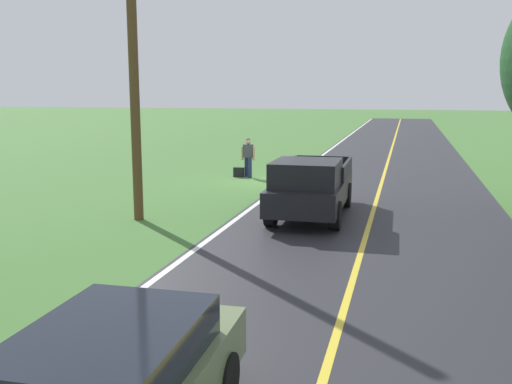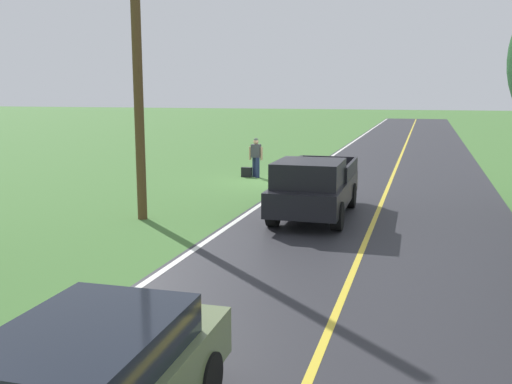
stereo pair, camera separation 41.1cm
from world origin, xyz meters
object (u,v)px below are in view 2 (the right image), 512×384
hitchhiker_walking (256,155)px  utility_pole_roadside (138,73)px  suitcase_carried (247,172)px  pickup_truck_passing (314,186)px

hitchhiker_walking → utility_pole_roadside: (0.86, 9.10, 3.29)m
suitcase_carried → hitchhiker_walking: bearing=100.9°
hitchhiker_walking → pickup_truck_passing: pickup_truck_passing is taller
hitchhiker_walking → suitcase_carried: size_ratio=3.80×
hitchhiker_walking → pickup_truck_passing: 8.51m
hitchhiker_walking → pickup_truck_passing: size_ratio=0.32×
suitcase_carried → pickup_truck_passing: 8.68m
suitcase_carried → utility_pole_roadside: bearing=-2.3°
pickup_truck_passing → suitcase_carried: bearing=-59.2°
hitchhiker_walking → utility_pole_roadside: 9.72m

